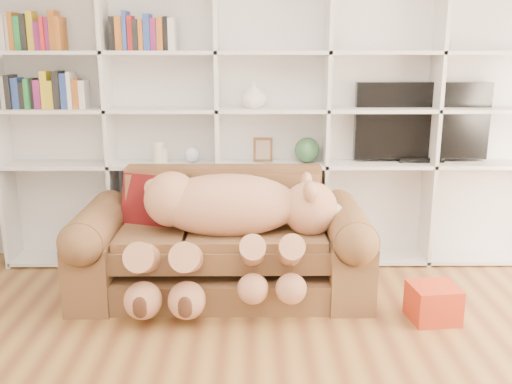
{
  "coord_description": "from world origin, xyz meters",
  "views": [
    {
      "loc": [
        -0.17,
        -2.32,
        1.8
      ],
      "look_at": [
        -0.14,
        1.63,
        0.78
      ],
      "focal_mm": 40.0,
      "sensor_mm": 36.0,
      "label": 1
    }
  ],
  "objects_px": {
    "teddy_bear": "(228,220)",
    "tv": "(422,123)",
    "gift_box": "(433,303)",
    "sofa": "(223,248)"
  },
  "relations": [
    {
      "from": "teddy_bear",
      "to": "tv",
      "type": "height_order",
      "value": "tv"
    },
    {
      "from": "tv",
      "to": "gift_box",
      "type": "bearing_deg",
      "value": -98.97
    },
    {
      "from": "gift_box",
      "to": "tv",
      "type": "relative_size",
      "value": 0.28
    },
    {
      "from": "gift_box",
      "to": "tv",
      "type": "distance_m",
      "value": 1.58
    },
    {
      "from": "sofa",
      "to": "gift_box",
      "type": "bearing_deg",
      "value": -18.84
    },
    {
      "from": "teddy_bear",
      "to": "tv",
      "type": "distance_m",
      "value": 1.87
    },
    {
      "from": "teddy_bear",
      "to": "gift_box",
      "type": "height_order",
      "value": "teddy_bear"
    },
    {
      "from": "sofa",
      "to": "teddy_bear",
      "type": "bearing_deg",
      "value": -73.82
    },
    {
      "from": "gift_box",
      "to": "teddy_bear",
      "type": "bearing_deg",
      "value": 167.35
    },
    {
      "from": "sofa",
      "to": "gift_box",
      "type": "relative_size",
      "value": 6.96
    }
  ]
}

